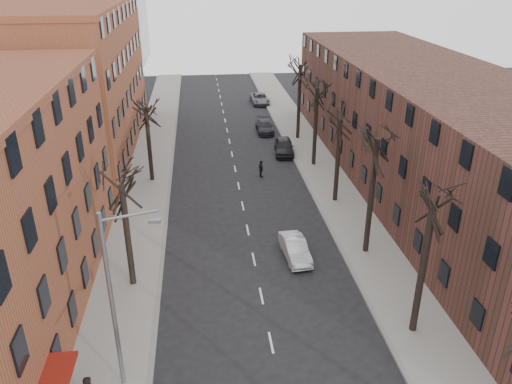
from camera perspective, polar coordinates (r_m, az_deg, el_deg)
name	(u,v)px	position (r m, az deg, el deg)	size (l,w,h in m)	color
sidewalk_left	(149,176)	(46.70, -12.15, 1.81)	(4.00, 90.00, 0.15)	gray
sidewalk_right	(320,168)	(47.75, 7.31, 2.71)	(4.00, 90.00, 0.15)	gray
building_left_far	(69,81)	(54.57, -20.62, 11.77)	(12.00, 28.00, 14.00)	brown
building_right	(431,132)	(44.34, 19.34, 6.51)	(12.00, 50.00, 10.00)	#522C26
tree_right_b	(412,331)	(28.81, 17.40, -14.94)	(5.20, 5.20, 10.80)	black
tree_right_c	(365,252)	(34.81, 12.36, -6.75)	(5.20, 5.20, 11.60)	black
tree_right_d	(335,201)	(41.50, 8.98, -1.04)	(5.20, 5.20, 10.00)	black
tree_right_e	(313,165)	(48.58, 6.57, 3.05)	(5.20, 5.20, 10.80)	black
tree_right_f	(298,139)	(55.92, 4.78, 6.08)	(5.20, 5.20, 11.60)	black
tree_left_a	(134,285)	(31.79, -13.81, -10.26)	(5.20, 5.20, 9.50)	black
tree_left_b	(153,181)	(45.77, -11.74, 1.27)	(5.20, 5.20, 9.50)	black
streetlight	(115,296)	(22.39, -15.79, -11.38)	(2.45, 0.22, 9.03)	slate
silver_sedan	(295,249)	(33.25, 4.49, -6.47)	(1.40, 4.01, 1.32)	silver
parked_car_near	(284,146)	(51.09, 3.23, 5.22)	(1.85, 4.60, 1.57)	black
parked_car_mid	(265,127)	(57.80, 1.00, 7.47)	(1.83, 4.51, 1.31)	black
parked_car_far	(260,99)	(70.15, 0.45, 10.63)	(2.29, 4.97, 1.38)	slate
pedestrian_crossing	(261,169)	(45.27, 0.58, 2.65)	(0.94, 0.39, 1.61)	black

